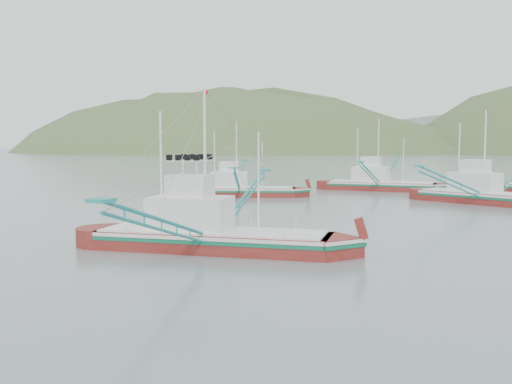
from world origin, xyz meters
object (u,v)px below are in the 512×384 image
at_px(main_boat, 210,222).
at_px(bg_boat_far, 380,180).
at_px(bg_boat_left, 239,180).
at_px(bg_boat_right, 487,183).

bearing_deg(main_boat, bg_boat_far, 80.56).
height_order(bg_boat_far, bg_boat_left, bg_boat_far).
distance_m(bg_boat_right, bg_boat_far, 19.08).
distance_m(main_boat, bg_boat_far, 48.14).
relative_size(main_boat, bg_boat_far, 0.97).
bearing_deg(bg_boat_left, bg_boat_far, 26.54).
distance_m(main_boat, bg_boat_right, 38.02).
height_order(bg_boat_right, bg_boat_left, bg_boat_right).
relative_size(bg_boat_right, bg_boat_left, 1.09).
bearing_deg(bg_boat_left, bg_boat_right, -16.51).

